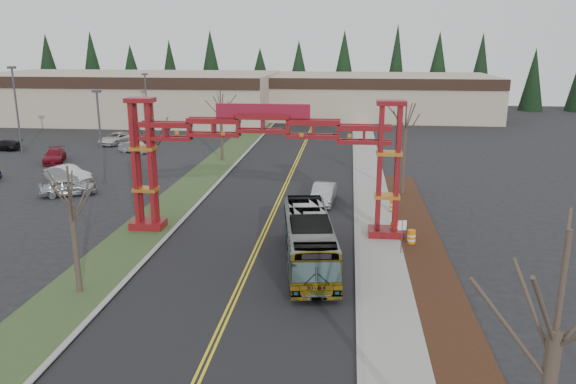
# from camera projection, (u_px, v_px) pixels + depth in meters

# --- Properties ---
(road) EXTENTS (12.00, 110.00, 0.02)m
(road) POSITION_uv_depth(u_px,v_px,m) (277.00, 204.00, 44.25)
(road) COLOR black
(road) RESTS_ON ground
(lane_line_left) EXTENTS (0.12, 100.00, 0.01)m
(lane_line_left) POSITION_uv_depth(u_px,v_px,m) (276.00, 204.00, 44.25)
(lane_line_left) COLOR yellow
(lane_line_left) RESTS_ON road
(lane_line_right) EXTENTS (0.12, 100.00, 0.01)m
(lane_line_right) POSITION_uv_depth(u_px,v_px,m) (279.00, 204.00, 44.23)
(lane_line_right) COLOR yellow
(lane_line_right) RESTS_ON road
(curb_right) EXTENTS (0.30, 110.00, 0.15)m
(curb_right) POSITION_uv_depth(u_px,v_px,m) (356.00, 205.00, 43.59)
(curb_right) COLOR gray
(curb_right) RESTS_ON ground
(sidewalk_right) EXTENTS (2.60, 110.00, 0.14)m
(sidewalk_right) POSITION_uv_depth(u_px,v_px,m) (375.00, 206.00, 43.44)
(sidewalk_right) COLOR gray
(sidewalk_right) RESTS_ON ground
(landscape_strip) EXTENTS (2.60, 50.00, 0.12)m
(landscape_strip) POSITION_uv_depth(u_px,v_px,m) (438.00, 290.00, 28.77)
(landscape_strip) COLOR black
(landscape_strip) RESTS_ON ground
(grass_median) EXTENTS (4.00, 110.00, 0.08)m
(grass_median) POSITION_uv_depth(u_px,v_px,m) (179.00, 200.00, 45.07)
(grass_median) COLOR #334924
(grass_median) RESTS_ON ground
(curb_left) EXTENTS (0.30, 110.00, 0.15)m
(curb_left) POSITION_uv_depth(u_px,v_px,m) (201.00, 201.00, 44.87)
(curb_left) COLOR gray
(curb_left) RESTS_ON ground
(gateway_arch) EXTENTS (18.20, 1.60, 8.90)m
(gateway_arch) POSITION_uv_depth(u_px,v_px,m) (263.00, 145.00, 35.98)
(gateway_arch) COLOR maroon
(gateway_arch) RESTS_ON ground
(retail_building_west) EXTENTS (46.00, 22.30, 7.50)m
(retail_building_west) POSITION_uv_depth(u_px,v_px,m) (131.00, 96.00, 91.49)
(retail_building_west) COLOR tan
(retail_building_west) RESTS_ON ground
(retail_building_east) EXTENTS (38.00, 20.30, 7.00)m
(retail_building_east) POSITION_uv_depth(u_px,v_px,m) (377.00, 96.00, 95.07)
(retail_building_east) COLOR tan
(retail_building_east) RESTS_ON ground
(conifer_treeline) EXTENTS (116.10, 5.60, 13.00)m
(conifer_treeline) POSITION_uv_depth(u_px,v_px,m) (323.00, 74.00, 106.88)
(conifer_treeline) COLOR black
(conifer_treeline) RESTS_ON ground
(transit_bus) EXTENTS (3.99, 10.92, 2.97)m
(transit_bus) POSITION_uv_depth(u_px,v_px,m) (309.00, 240.00, 31.80)
(transit_bus) COLOR #A8ACB0
(transit_bus) RESTS_ON ground
(silver_sedan) EXTENTS (2.02, 4.84, 1.56)m
(silver_sedan) POSITION_uv_depth(u_px,v_px,m) (323.00, 194.00, 44.19)
(silver_sedan) COLOR #A5A8AD
(silver_sedan) RESTS_ON ground
(parked_car_near_a) EXTENTS (4.83, 3.52, 1.53)m
(parked_car_near_a) POSITION_uv_depth(u_px,v_px,m) (68.00, 186.00, 46.53)
(parked_car_near_a) COLOR #A9AEB1
(parked_car_near_a) RESTS_ON ground
(parked_car_near_b) EXTENTS (4.80, 3.05, 1.49)m
(parked_car_near_b) POSITION_uv_depth(u_px,v_px,m) (68.00, 174.00, 51.11)
(parked_car_near_b) COLOR silver
(parked_car_near_b) RESTS_ON ground
(parked_car_mid_a) EXTENTS (3.47, 5.13, 1.38)m
(parked_car_mid_a) POSITION_uv_depth(u_px,v_px,m) (54.00, 156.00, 59.41)
(parked_car_mid_a) COLOR maroon
(parked_car_mid_a) RESTS_ON ground
(parked_car_far_a) EXTENTS (4.17, 2.32, 1.30)m
(parked_car_far_a) POSITION_uv_depth(u_px,v_px,m) (136.00, 147.00, 64.60)
(parked_car_far_a) COLOR #B8B9C1
(parked_car_far_a) RESTS_ON ground
(parked_car_far_b) EXTENTS (3.86, 5.63, 1.43)m
(parked_car_far_b) POSITION_uv_depth(u_px,v_px,m) (117.00, 138.00, 69.99)
(parked_car_far_b) COLOR silver
(parked_car_far_b) RESTS_ON ground
(parked_car_far_c) EXTENTS (4.36, 1.99, 1.24)m
(parked_car_far_c) POSITION_uv_depth(u_px,v_px,m) (3.00, 145.00, 66.01)
(parked_car_far_c) COLOR black
(parked_car_far_c) RESTS_ON ground
(bare_tree_median_near) EXTENTS (2.92, 2.92, 6.61)m
(bare_tree_median_near) POSITION_uv_depth(u_px,v_px,m) (71.00, 205.00, 27.44)
(bare_tree_median_near) COLOR #382D26
(bare_tree_median_near) RESTS_ON ground
(bare_tree_median_mid) EXTENTS (3.21, 3.21, 7.64)m
(bare_tree_median_mid) POSITION_uv_depth(u_px,v_px,m) (151.00, 146.00, 38.38)
(bare_tree_median_mid) COLOR #382D26
(bare_tree_median_mid) RESTS_ON ground
(bare_tree_median_far) EXTENTS (3.08, 3.08, 7.48)m
(bare_tree_median_far) POSITION_uv_depth(u_px,v_px,m) (221.00, 110.00, 58.95)
(bare_tree_median_far) COLOR #382D26
(bare_tree_median_far) RESTS_ON ground
(bare_tree_right_near) EXTENTS (3.50, 3.50, 8.64)m
(bare_tree_right_near) POSITION_uv_depth(u_px,v_px,m) (556.00, 333.00, 12.12)
(bare_tree_right_near) COLOR #382D26
(bare_tree_right_near) RESTS_ON ground
(bare_tree_right_far) EXTENTS (3.23, 3.23, 7.75)m
(bare_tree_right_far) POSITION_uv_depth(u_px,v_px,m) (405.00, 129.00, 45.39)
(bare_tree_right_far) COLOR #382D26
(bare_tree_right_far) RESTS_ON ground
(light_pole_near) EXTENTS (0.72, 0.36, 8.33)m
(light_pole_near) POSITION_uv_depth(u_px,v_px,m) (100.00, 130.00, 49.58)
(light_pole_near) COLOR #3F3F44
(light_pole_near) RESTS_ON ground
(light_pole_mid) EXTENTS (0.85, 0.43, 9.80)m
(light_pole_mid) POSITION_uv_depth(u_px,v_px,m) (16.00, 104.00, 62.24)
(light_pole_mid) COLOR #3F3F44
(light_pole_mid) RESTS_ON ground
(light_pole_far) EXTENTS (0.73, 0.37, 8.45)m
(light_pole_far) POSITION_uv_depth(u_px,v_px,m) (146.00, 101.00, 73.18)
(light_pole_far) COLOR #3F3F44
(light_pole_far) RESTS_ON ground
(street_sign) EXTENTS (0.50, 0.13, 2.18)m
(street_sign) POSITION_uv_depth(u_px,v_px,m) (402.00, 230.00, 33.22)
(street_sign) COLOR #3F3F44
(street_sign) RESTS_ON ground
(barrel_south) EXTENTS (0.53, 0.53, 0.97)m
(barrel_south) POSITION_uv_depth(u_px,v_px,m) (411.00, 238.00, 35.21)
(barrel_south) COLOR orange
(barrel_south) RESTS_ON ground
(barrel_mid) EXTENTS (0.51, 0.51, 0.94)m
(barrel_mid) POSITION_uv_depth(u_px,v_px,m) (394.00, 229.00, 36.77)
(barrel_mid) COLOR orange
(barrel_mid) RESTS_ON ground
(barrel_north) EXTENTS (0.58, 0.58, 1.07)m
(barrel_north) POSITION_uv_depth(u_px,v_px,m) (393.00, 206.00, 41.69)
(barrel_north) COLOR orange
(barrel_north) RESTS_ON ground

